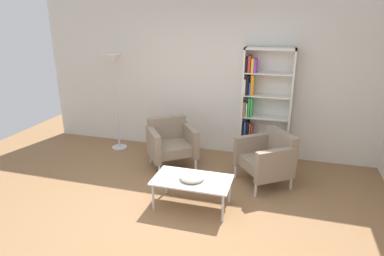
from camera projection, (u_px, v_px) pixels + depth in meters
ground_plane at (166, 223)px, 4.04m from camera, size 8.32×8.32×0.00m
plaster_back_panel at (214, 71)px, 5.81m from camera, size 6.40×0.12×2.90m
bookshelf_tall at (261, 107)px, 5.55m from camera, size 0.80×0.30×1.90m
coffee_table_low at (192, 181)px, 4.27m from camera, size 1.00×0.56×0.40m
decorative_bowl at (192, 177)px, 4.25m from camera, size 0.32×0.32×0.05m
armchair_near_window at (171, 142)px, 5.47m from camera, size 0.95×0.93×0.78m
armchair_corner_red at (267, 157)px, 4.88m from camera, size 0.94×0.95×0.78m
floor_lamp_torchiere at (114, 71)px, 5.84m from camera, size 0.32×0.32×1.74m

